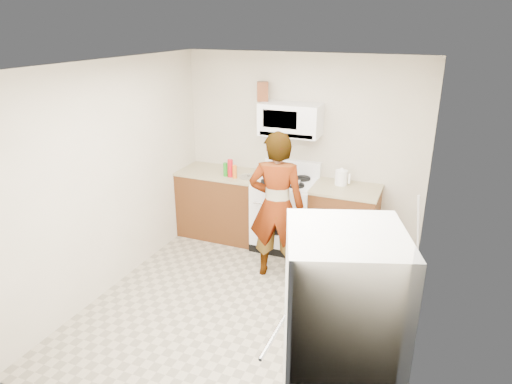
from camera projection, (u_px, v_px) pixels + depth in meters
The scene contains 20 objects.
floor at pixel (248, 306), 4.87m from camera, with size 3.60×3.60×0.00m, color gray.
back_wall at pixel (301, 151), 5.98m from camera, with size 3.20×0.02×2.50m, color beige.
right_wall at pixel (420, 223), 3.86m from camera, with size 0.02×3.60×2.50m, color beige.
cabinet_left at pixel (222, 205), 6.37m from camera, with size 1.12×0.62×0.90m, color #562E14.
counter_left at pixel (221, 173), 6.20m from camera, with size 1.14×0.64×0.04m, color #998D67.
cabinet_right at pixel (344, 224), 5.76m from camera, with size 0.80×0.62×0.90m, color #562E14.
counter_right at pixel (346, 189), 5.59m from camera, with size 0.82×0.64×0.04m, color #998D67.
gas_range at pixel (285, 212), 6.02m from camera, with size 0.76×0.65×1.13m.
microwave at pixel (291, 119), 5.70m from camera, with size 0.76×0.38×0.40m, color white.
person at pixel (276, 206), 5.19m from camera, with size 0.64×0.42×1.75m, color tan.
fridge at pixel (339, 351), 2.95m from camera, with size 0.70×0.70×1.70m, color silver.
kettle at pixel (341, 178), 5.67m from camera, with size 0.15×0.15×0.18m, color white.
jug at pixel (263, 91), 5.76m from camera, with size 0.14×0.14×0.24m, color #612F17.
saucepan at pixel (279, 169), 6.04m from camera, with size 0.20×0.20×0.11m, color #ADADB2.
tray at pixel (289, 183), 5.70m from camera, with size 0.25×0.16×0.05m, color white.
bottle_spray at pixel (230, 168), 5.95m from camera, with size 0.07×0.07×0.23m, color red.
bottle_hot_sauce at pixel (235, 172), 5.91m from camera, with size 0.06×0.06×0.17m, color #D26117.
bottle_green_cap at pixel (225, 170), 5.98m from camera, with size 0.06×0.06×0.18m, color #187B16.
pot_lid at pixel (248, 177), 5.97m from camera, with size 0.25×0.25×0.01m, color silver.
broom at pixel (418, 240), 5.05m from camera, with size 0.03×0.03×1.15m, color silver.
Camera 1 is at (1.63, -3.79, 2.86)m, focal length 32.00 mm.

